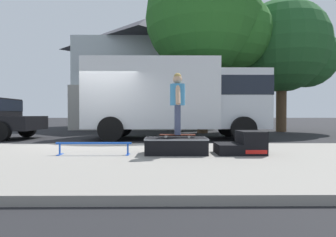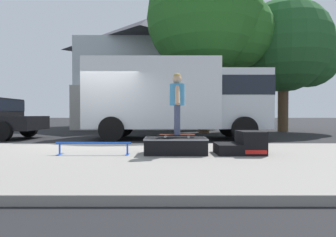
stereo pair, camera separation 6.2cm
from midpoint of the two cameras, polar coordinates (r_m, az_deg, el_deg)
The scene contains 11 objects.
ground_plane at distance 8.62m, azimuth -15.32°, elevation -5.64°, with size 140.00×140.00×0.00m, color black.
sidewalk_slab at distance 5.80m, azimuth -23.25°, elevation -8.25°, with size 50.00×5.00×0.12m, color gray.
skate_box at distance 5.74m, azimuth 1.90°, elevation -5.79°, with size 1.33×0.73×0.35m.
kicker_ramp at distance 5.97m, azimuth 16.20°, elevation -5.39°, with size 1.00×0.74×0.49m.
grind_rail at distance 5.83m, azimuth -15.55°, elevation -5.56°, with size 1.60×0.28×0.27m.
skateboard at distance 5.78m, azimuth 2.25°, elevation -3.59°, with size 0.79×0.24×0.07m.
skater_kid at distance 5.78m, azimuth 2.25°, elevation 4.37°, with size 0.33×0.69×1.34m.
box_truck at distance 10.49m, azimuth 2.19°, elevation 4.85°, with size 6.91×2.63×3.05m.
street_tree_main at distance 14.86m, azimuth 9.31°, elevation 20.00°, with size 6.58×5.98×9.01m.
street_tree_neighbour at distance 16.85m, azimuth 24.71°, elevation 13.50°, with size 5.67×5.16×7.42m.
house_behind at distance 20.71m, azimuth -4.38°, elevation 9.95°, with size 9.54×8.23×8.40m.
Camera 2 is at (2.29, -8.26, 0.97)m, focal length 28.20 mm.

